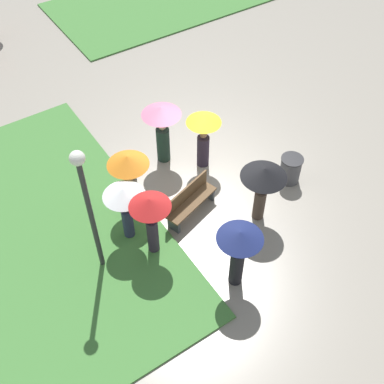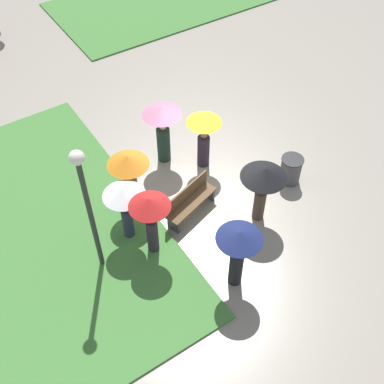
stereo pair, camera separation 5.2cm
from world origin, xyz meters
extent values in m
plane|color=gray|center=(0.00, 0.00, 0.00)|extent=(90.00, 90.00, 0.00)
cube|color=#427A38|center=(4.50, 10.04, 0.03)|extent=(9.18, 5.37, 0.06)
cube|color=brown|center=(-1.01, -0.88, 0.42)|extent=(1.72, 0.90, 0.05)
cube|color=brown|center=(-1.06, -0.71, 0.68)|extent=(1.61, 0.54, 0.45)
cube|color=#383D42|center=(-1.71, -1.10, 0.20)|extent=(0.19, 0.38, 0.40)
cube|color=#383D42|center=(-0.31, -0.66, 0.20)|extent=(0.19, 0.38, 0.40)
cylinder|color=#2D2D30|center=(-3.77, -1.04, 1.75)|extent=(0.12, 0.12, 3.49)
sphere|color=white|center=(-3.77, -1.04, 3.65)|extent=(0.32, 0.32, 0.32)
cylinder|color=#4C4C51|center=(2.03, -1.38, 0.40)|extent=(0.59, 0.59, 0.81)
cylinder|color=black|center=(2.03, -1.38, 0.82)|extent=(0.64, 0.64, 0.03)
cylinder|color=black|center=(-1.31, -3.23, 0.56)|extent=(0.45, 0.45, 1.13)
sphere|color=tan|center=(-1.31, -3.23, 1.23)|extent=(0.21, 0.21, 0.21)
cylinder|color=#4C4C4F|center=(-1.31, -3.23, 1.51)|extent=(0.02, 0.02, 0.35)
cone|color=navy|center=(-1.31, -3.23, 1.79)|extent=(1.05, 1.05, 0.22)
cylinder|color=#1E3328|center=(-0.52, 1.37, 0.57)|extent=(0.55, 0.55, 1.14)
sphere|color=tan|center=(-0.52, 1.37, 1.24)|extent=(0.20, 0.20, 0.20)
cylinder|color=#4C4C4F|center=(-0.52, 1.37, 1.51)|extent=(0.02, 0.02, 0.35)
cone|color=pink|center=(-0.52, 1.37, 1.81)|extent=(1.13, 1.13, 0.24)
cylinder|color=#2D2333|center=(-2.48, -1.36, 0.57)|extent=(0.40, 0.40, 1.14)
sphere|color=beige|center=(-2.48, -1.36, 1.24)|extent=(0.20, 0.20, 0.20)
cylinder|color=#4C4C4F|center=(-2.48, -1.36, 1.52)|extent=(0.02, 0.02, 0.35)
cone|color=red|center=(-2.48, -1.36, 1.82)|extent=(1.00, 1.00, 0.25)
cylinder|color=#2D2333|center=(0.33, 0.54, 0.52)|extent=(0.43, 0.43, 1.03)
sphere|color=#997051|center=(0.33, 0.54, 1.14)|extent=(0.20, 0.20, 0.20)
cylinder|color=#4C4C4F|center=(0.33, 0.54, 1.41)|extent=(0.02, 0.02, 0.35)
cone|color=gold|center=(0.33, 0.54, 1.71)|extent=(0.99, 0.99, 0.25)
cylinder|color=#282D47|center=(-2.78, -0.62, 0.50)|extent=(0.31, 0.31, 1.00)
sphere|color=beige|center=(-2.78, -0.62, 1.10)|extent=(0.21, 0.21, 0.21)
cylinder|color=#4C4C4F|center=(-2.78, -0.62, 1.38)|extent=(0.02, 0.02, 0.35)
cone|color=white|center=(-2.78, -0.62, 1.68)|extent=(1.03, 1.03, 0.25)
cylinder|color=slate|center=(-2.21, 0.19, 0.53)|extent=(0.36, 0.36, 1.06)
sphere|color=#997051|center=(-2.21, 0.19, 1.18)|extent=(0.22, 0.22, 0.22)
cylinder|color=#4C4C4F|center=(-2.21, 0.19, 1.46)|extent=(0.02, 0.02, 0.35)
cone|color=orange|center=(-2.21, 0.19, 1.77)|extent=(1.08, 1.08, 0.27)
cylinder|color=#47382D|center=(0.42, -1.95, 0.48)|extent=(0.41, 0.41, 0.96)
sphere|color=beige|center=(0.42, -1.95, 1.07)|extent=(0.22, 0.22, 0.22)
cylinder|color=#4C4C4F|center=(0.42, -1.95, 1.35)|extent=(0.02, 0.02, 0.35)
cone|color=black|center=(0.42, -1.95, 1.67)|extent=(1.18, 1.18, 0.28)
camera|label=1|loc=(-5.65, -7.87, 10.08)|focal=45.00mm
camera|label=2|loc=(-5.60, -7.90, 10.08)|focal=45.00mm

